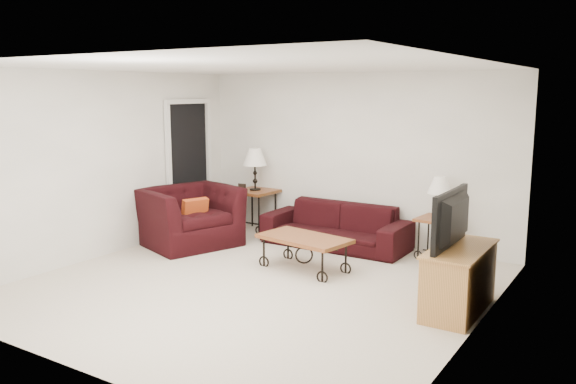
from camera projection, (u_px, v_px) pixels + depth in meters
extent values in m
plane|color=beige|center=(256.00, 285.00, 6.85)|extent=(5.00, 5.00, 0.00)
cube|color=white|center=(353.00, 158.00, 8.72)|extent=(5.00, 0.02, 2.50)
cube|color=white|center=(68.00, 220.00, 4.56)|extent=(5.00, 0.02, 2.50)
cube|color=white|center=(105.00, 164.00, 7.95)|extent=(0.02, 5.00, 2.50)
cube|color=white|center=(480.00, 201.00, 5.33)|extent=(0.02, 5.00, 2.50)
plane|color=white|center=(254.00, 66.00, 6.43)|extent=(5.00, 5.00, 0.00)
cube|color=black|center=(189.00, 168.00, 9.35)|extent=(0.08, 0.94, 2.04)
imported|color=black|center=(336.00, 226.00, 8.49)|extent=(2.12, 0.83, 0.62)
cube|color=brown|center=(255.00, 210.00, 9.45)|extent=(0.66, 0.66, 0.67)
cube|color=brown|center=(438.00, 238.00, 7.89)|extent=(0.56, 0.56, 0.56)
cube|color=black|center=(242.00, 187.00, 9.34)|extent=(0.13, 0.03, 0.11)
cube|color=black|center=(446.00, 218.00, 7.63)|extent=(0.11, 0.05, 0.09)
cube|color=brown|center=(304.00, 253.00, 7.41)|extent=(1.23, 0.79, 0.43)
imported|color=black|center=(189.00, 216.00, 8.58)|extent=(1.51, 1.61, 0.85)
cube|color=#B14116|center=(195.00, 212.00, 8.44)|extent=(0.22, 0.39, 0.38)
cube|color=#C7894A|center=(459.00, 280.00, 5.99)|extent=(0.47, 1.12, 0.67)
imported|color=black|center=(460.00, 219.00, 5.89)|extent=(0.13, 1.01, 0.58)
ellipsoid|color=black|center=(438.00, 251.00, 7.58)|extent=(0.33, 0.28, 0.39)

